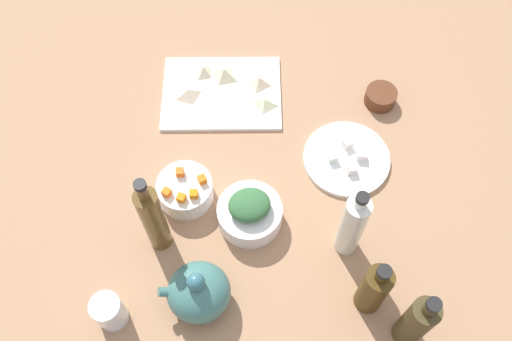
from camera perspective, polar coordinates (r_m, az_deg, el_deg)
The scene contains 27 objects.
tabletop at distance 135.86cm, azimuth 0.00°, elevation -1.34°, with size 190.00×190.00×3.00cm, color #A57956.
cutting_board at distance 148.57cm, azimuth -3.56°, elevation 8.01°, with size 31.32×23.72×1.00cm, color white.
plate_tofu at distance 138.69cm, azimuth 9.34°, elevation 1.22°, with size 21.54×21.54×1.20cm, color white.
bowl_greens at distance 127.40cm, azimuth -0.66°, elevation -4.53°, with size 14.99×14.99×5.69cm, color white.
bowl_carrots at distance 131.02cm, azimuth -7.31°, elevation -2.05°, with size 13.11×13.11×5.89cm, color white.
bowl_small_side at distance 149.24cm, azimuth 12.75°, elevation 7.44°, with size 8.15×8.15×4.03cm, color #592F19.
teapot at distance 118.72cm, azimuth -5.97°, elevation -12.37°, with size 15.20×13.26×14.11cm.
bottle_0 at distance 119.35cm, azimuth 9.91°, elevation -5.62°, with size 5.36×5.36×24.48cm.
bottle_1 at distance 119.05cm, azimuth -10.57°, elevation -4.94°, with size 5.07×5.07×27.79cm.
bottle_2 at distance 117.81cm, azimuth 12.08°, elevation -11.87°, with size 5.84×5.84×19.65cm.
bottle_3 at distance 116.60cm, azimuth 16.23°, elevation -14.79°, with size 5.65×5.65×22.58cm.
drinking_glass_0 at distance 121.89cm, azimuth -14.94°, elevation -13.90°, with size 6.47×6.47×9.12cm, color white.
carrot_cube_0 at distance 125.92cm, azimuth -7.73°, elevation -2.83°, with size 1.80×1.80×1.80cm, color orange.
carrot_cube_1 at distance 127.05cm, azimuth -9.22°, elevation -2.25°, with size 1.80×1.80×1.80cm, color orange.
carrot_cube_2 at distance 126.02cm, azimuth -6.46°, elevation -2.44°, with size 1.80×1.80×1.80cm, color orange.
carrot_cube_3 at distance 127.56cm, azimuth -5.59°, elevation -0.93°, with size 1.80×1.80×1.80cm, color orange.
carrot_cube_4 at distance 129.00cm, azimuth -7.88°, elevation -0.25°, with size 1.80×1.80×1.80cm, color orange.
chopped_greens_mound at distance 122.98cm, azimuth -0.68°, elevation -3.59°, with size 9.58×8.56×4.06cm, color #36673A.
tofu_cube_0 at distance 135.63cm, azimuth 9.81°, elevation 0.31°, with size 2.20×2.20×2.20cm, color white.
tofu_cube_1 at distance 137.83cm, azimuth 10.84°, elevation 1.56°, with size 2.20×2.20×2.20cm, color white.
tofu_cube_2 at distance 139.05cm, azimuth 9.44°, elevation 2.79°, with size 2.20×2.20×2.20cm, color white.
tofu_cube_3 at distance 136.41cm, azimuth 7.91°, elevation 1.39°, with size 2.20×2.20×2.20cm, color white.
dumpling_0 at distance 151.39cm, azimuth -5.42°, elevation 10.28°, with size 4.21×3.77×2.59cm, color beige.
dumpling_1 at distance 144.60cm, azimuth 0.90°, elevation 7.11°, with size 5.48×4.79×2.14cm, color beige.
dumpling_2 at distance 147.18cm, azimuth -7.02°, elevation 7.97°, with size 5.41×4.70×2.50cm, color beige.
dumpling_3 at distance 150.12cm, azimuth -3.30°, elevation 10.04°, with size 5.96×5.10×3.05cm, color beige.
dumpling_4 at distance 148.56cm, azimuth 0.31°, elevation 9.26°, with size 5.13×5.09×2.49cm, color beige.
Camera 1 is at (5.24, 63.16, 121.67)cm, focal length 38.70 mm.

